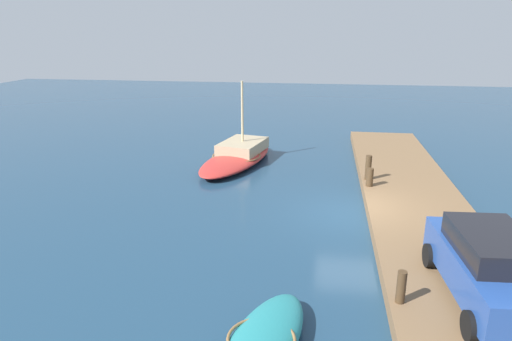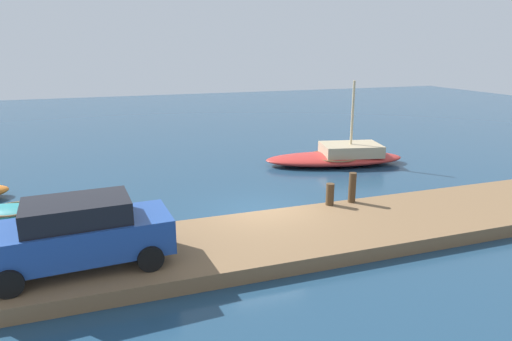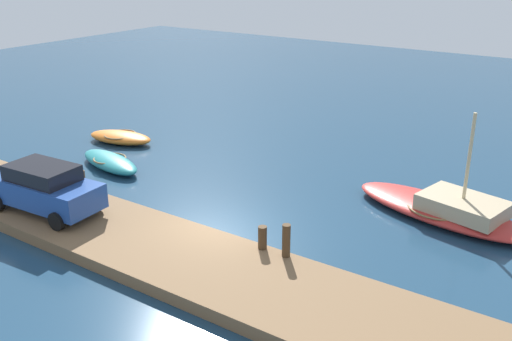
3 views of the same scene
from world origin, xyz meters
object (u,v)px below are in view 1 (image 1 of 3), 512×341
Objects in this scene: sailboat_red at (238,155)px; mooring_post_mid_west at (370,177)px; mooring_post_west at (401,287)px; parked_car at (489,266)px; mooring_post_mid_east at (368,168)px.

sailboat_red is 9.51× the size of mooring_post_mid_west.
mooring_post_west is (-12.19, -6.22, 0.41)m from sailboat_red.
mooring_post_west is at bearing 97.74° from parked_car.
mooring_post_mid_east is (9.21, 0.00, 0.13)m from mooring_post_west.
mooring_post_mid_west is 0.88m from mooring_post_mid_east.
mooring_post_west is at bearing 180.00° from mooring_post_mid_west.
mooring_post_mid_west is at bearing -109.29° from sailboat_red.
mooring_post_mid_east is 0.24× the size of parked_car.
mooring_post_mid_east is at bearing 9.01° from parked_car.
mooring_post_mid_west is 8.21m from parked_car.
sailboat_red reaches higher than mooring_post_mid_east.
mooring_post_west is 1.07× the size of mooring_post_mid_west.
mooring_post_west is 2.09m from parked_car.
mooring_post_mid_east reaches higher than mooring_post_west.
parked_car reaches higher than mooring_post_mid_east.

